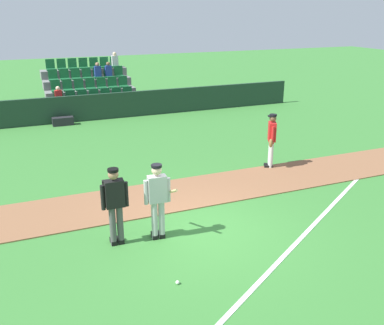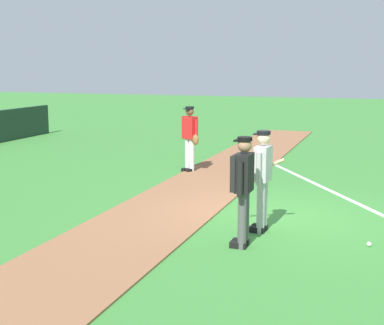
{
  "view_description": "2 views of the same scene",
  "coord_description": "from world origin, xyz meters",
  "px_view_note": "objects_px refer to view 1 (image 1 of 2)",
  "views": [
    {
      "loc": [
        -3.62,
        -8.21,
        4.87
      ],
      "look_at": [
        0.4,
        1.49,
        1.15
      ],
      "focal_mm": 40.8,
      "sensor_mm": 36.0,
      "label": 1
    },
    {
      "loc": [
        -10.19,
        -1.85,
        2.85
      ],
      "look_at": [
        0.02,
        1.71,
        0.96
      ],
      "focal_mm": 52.3,
      "sensor_mm": 36.0,
      "label": 2
    }
  ],
  "objects_px": {
    "umpire_home_plate": "(115,202)",
    "runner_red_jersey": "(271,139)",
    "batter_grey_jersey": "(158,199)",
    "equipment_bag": "(63,121)",
    "baseball": "(177,282)"
  },
  "relations": [
    {
      "from": "umpire_home_plate",
      "to": "runner_red_jersey",
      "type": "xyz_separation_m",
      "value": [
        5.71,
        2.89,
        -0.04
      ]
    },
    {
      "from": "umpire_home_plate",
      "to": "batter_grey_jersey",
      "type": "bearing_deg",
      "value": -7.28
    },
    {
      "from": "umpire_home_plate",
      "to": "runner_red_jersey",
      "type": "distance_m",
      "value": 6.4
    },
    {
      "from": "umpire_home_plate",
      "to": "equipment_bag",
      "type": "relative_size",
      "value": 1.96
    },
    {
      "from": "batter_grey_jersey",
      "to": "umpire_home_plate",
      "type": "xyz_separation_m",
      "value": [
        -0.92,
        0.12,
        0.03
      ]
    },
    {
      "from": "baseball",
      "to": "equipment_bag",
      "type": "height_order",
      "value": "equipment_bag"
    },
    {
      "from": "umpire_home_plate",
      "to": "baseball",
      "type": "bearing_deg",
      "value": -70.14
    },
    {
      "from": "baseball",
      "to": "batter_grey_jersey",
      "type": "bearing_deg",
      "value": 82.74
    },
    {
      "from": "umpire_home_plate",
      "to": "baseball",
      "type": "height_order",
      "value": "umpire_home_plate"
    },
    {
      "from": "batter_grey_jersey",
      "to": "umpire_home_plate",
      "type": "distance_m",
      "value": 0.92
    },
    {
      "from": "equipment_bag",
      "to": "baseball",
      "type": "bearing_deg",
      "value": -87.81
    },
    {
      "from": "batter_grey_jersey",
      "to": "equipment_bag",
      "type": "xyz_separation_m",
      "value": [
        -0.72,
        11.16,
        -0.79
      ]
    },
    {
      "from": "baseball",
      "to": "equipment_bag",
      "type": "distance_m",
      "value": 12.96
    },
    {
      "from": "umpire_home_plate",
      "to": "runner_red_jersey",
      "type": "height_order",
      "value": "same"
    },
    {
      "from": "umpire_home_plate",
      "to": "runner_red_jersey",
      "type": "relative_size",
      "value": 1.0
    }
  ]
}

